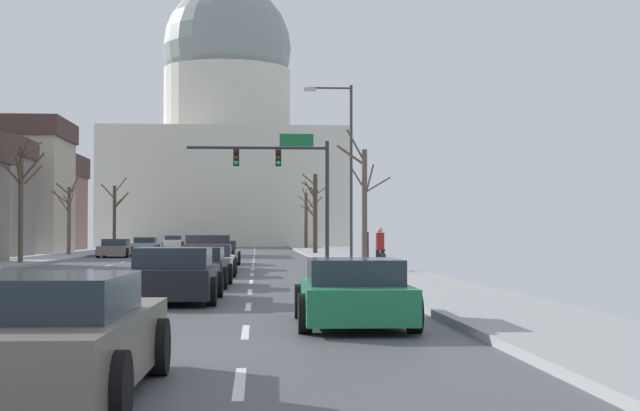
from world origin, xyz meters
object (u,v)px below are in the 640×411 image
at_px(street_lamp_right, 345,158).
at_px(sedan_near_05, 353,294).
at_px(sedan_oncoming_03, 173,242).
at_px(sedan_oncoming_02, 198,244).
at_px(sedan_oncoming_00, 115,249).
at_px(sedan_oncoming_01, 145,245).
at_px(sedan_near_00, 220,253).
at_px(signal_gantry, 288,170).
at_px(sedan_near_03, 197,268).
at_px(pedestrian_00, 365,243).
at_px(bicycle_parked, 383,262).
at_px(sedan_near_06, 43,339).
at_px(pickup_truck_near_01, 208,254).
at_px(sedan_near_02, 208,261).
at_px(sedan_near_04, 175,276).
at_px(pedestrian_01, 380,246).

distance_m(street_lamp_right, sedan_near_05, 29.43).
bearing_deg(sedan_oncoming_03, sedan_oncoming_02, -75.69).
bearing_deg(sedan_oncoming_00, sedan_oncoming_01, 88.29).
xyz_separation_m(sedan_oncoming_02, sedan_oncoming_03, (-3.41, 13.36, 0.04)).
bearing_deg(sedan_near_00, sedan_oncoming_02, 95.13).
distance_m(signal_gantry, sedan_near_03, 25.25).
bearing_deg(street_lamp_right, sedan_oncoming_03, 103.30).
height_order(sedan_near_05, sedan_oncoming_01, sedan_oncoming_01).
height_order(pedestrian_00, bicycle_parked, pedestrian_00).
height_order(street_lamp_right, sedan_near_06, street_lamp_right).
xyz_separation_m(pickup_truck_near_01, sedan_oncoming_02, (-3.23, 45.67, -0.12)).
distance_m(street_lamp_right, pedestrian_00, 4.22).
height_order(sedan_near_02, bicycle_parked, sedan_near_02).
height_order(sedan_near_03, sedan_near_05, sedan_near_03).
xyz_separation_m(sedan_near_03, sedan_near_06, (-0.28, -18.88, 0.02)).
distance_m(sedan_near_05, sedan_oncoming_03, 84.54).
bearing_deg(pickup_truck_near_01, sedan_near_05, -81.35).
bearing_deg(pedestrian_00, sedan_oncoming_01, 115.42).
distance_m(pickup_truck_near_01, sedan_near_02, 5.82).
relative_size(signal_gantry, pedestrian_00, 4.64).
relative_size(street_lamp_right, pedestrian_00, 5.02).
relative_size(sedan_oncoming_00, sedan_oncoming_03, 1.02).
height_order(sedan_oncoming_02, pedestrian_00, pedestrian_00).
distance_m(street_lamp_right, sedan_near_03, 18.68).
bearing_deg(sedan_oncoming_02, sedan_near_06, -87.57).
bearing_deg(sedan_near_06, sedan_oncoming_00, 97.63).
bearing_deg(sedan_oncoming_01, sedan_oncoming_00, -91.71).
height_order(sedan_near_04, sedan_oncoming_03, sedan_oncoming_03).
distance_m(sedan_near_03, sedan_near_06, 18.88).
distance_m(sedan_oncoming_02, sedan_oncoming_03, 13.79).
bearing_deg(sedan_oncoming_03, street_lamp_right, -76.70).
distance_m(sedan_near_02, sedan_near_05, 19.37).
bearing_deg(street_lamp_right, sedan_oncoming_00, 128.52).
bearing_deg(sedan_near_04, street_lamp_right, 75.18).
bearing_deg(pickup_truck_near_01, sedan_oncoming_01, 101.05).
xyz_separation_m(sedan_near_00, bicycle_parked, (6.63, -11.91, -0.06)).
height_order(pickup_truck_near_01, sedan_near_06, pickup_truck_near_01).
bearing_deg(pedestrian_01, sedan_near_05, -98.71).
bearing_deg(sedan_oncoming_01, pickup_truck_near_01, -78.95).
bearing_deg(sedan_near_02, bicycle_parked, 4.70).
height_order(sedan_oncoming_02, bicycle_parked, sedan_oncoming_02).
bearing_deg(sedan_near_02, signal_gantry, 78.53).
height_order(sedan_oncoming_02, pedestrian_01, pedestrian_01).
relative_size(sedan_near_05, sedan_oncoming_00, 0.94).
distance_m(sedan_near_03, sedan_oncoming_01, 47.39).
distance_m(sedan_near_04, pedestrian_01, 16.25).
bearing_deg(sedan_oncoming_01, signal_gantry, -64.85).
height_order(sedan_near_04, sedan_oncoming_01, sedan_near_04).
xyz_separation_m(sedan_oncoming_02, pedestrian_00, (10.59, -41.19, 0.53)).
distance_m(street_lamp_right, sedan_near_06, 36.79).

